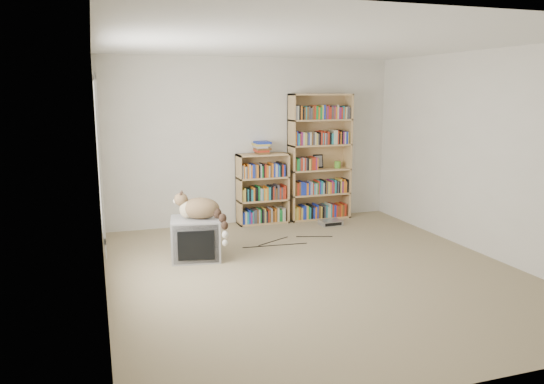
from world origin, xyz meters
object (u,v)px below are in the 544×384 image
object	(u,v)px
cat	(204,212)
dvd_player	(331,223)
crt_tv	(196,239)
bookcase_tall	(319,161)
bookcase_short	(262,191)

from	to	relation	value
cat	dvd_player	distance (m)	2.46
crt_tv	dvd_player	bearing A→B (deg)	32.56
bookcase_tall	bookcase_short	distance (m)	1.04
cat	bookcase_short	xyz separation A→B (m)	(1.22, 1.52, -0.10)
bookcase_short	dvd_player	xyz separation A→B (m)	(0.94, -0.48, -0.46)
cat	dvd_player	xyz separation A→B (m)	(2.15, 1.05, -0.56)
bookcase_tall	dvd_player	xyz separation A→B (m)	(-0.00, -0.48, -0.89)
crt_tv	bookcase_short	xyz separation A→B (m)	(1.31, 1.45, 0.25)
crt_tv	bookcase_tall	xyz separation A→B (m)	(2.25, 1.45, 0.68)
crt_tv	cat	size ratio (longest dim) A/B	0.98
crt_tv	dvd_player	world-z (taller)	crt_tv
bookcase_tall	dvd_player	size ratio (longest dim) A/B	6.13
bookcase_tall	bookcase_short	size ratio (longest dim) A/B	1.83
crt_tv	dvd_player	xyz separation A→B (m)	(2.24, 0.97, -0.21)
bookcase_tall	dvd_player	world-z (taller)	bookcase_tall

